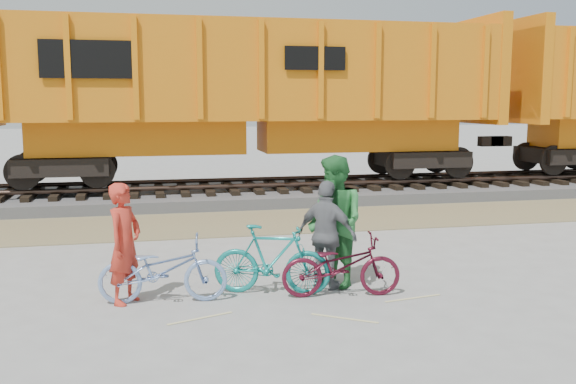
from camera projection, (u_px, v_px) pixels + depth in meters
name	position (u px, v px, depth m)	size (l,w,h in m)	color
ground	(266.00, 295.00, 9.18)	(120.00, 120.00, 0.00)	#9E9E99
gravel_strip	(221.00, 223.00, 14.49)	(120.00, 3.00, 0.02)	#8A7A55
ballast_bed	(207.00, 195.00, 17.86)	(120.00, 4.00, 0.30)	slate
track	(207.00, 184.00, 17.81)	(120.00, 2.60, 0.24)	black
hopper_car_center	(251.00, 92.00, 17.73)	(14.00, 3.13, 4.65)	black
bicycle_blue	(163.00, 270.00, 8.80)	(0.61, 1.75, 0.92)	#80A0D8
bicycle_teal	(272.00, 260.00, 9.17)	(0.48, 1.68, 1.01)	teal
bicycle_maroon	(341.00, 266.00, 9.08)	(0.59, 1.69, 0.89)	#4D0F20
person_solo	(125.00, 243.00, 8.74)	(0.61, 0.40, 1.67)	red
person_man	(335.00, 222.00, 9.51)	(0.96, 0.75, 1.97)	#2D7B3A
person_woman	(327.00, 235.00, 9.39)	(0.95, 0.39, 1.61)	slate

